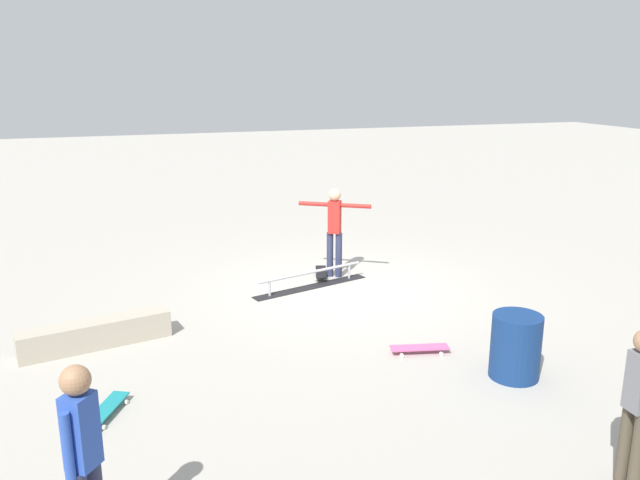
{
  "coord_description": "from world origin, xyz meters",
  "views": [
    {
      "loc": [
        3.77,
        9.94,
        3.73
      ],
      "look_at": [
        0.52,
        0.25,
        1.0
      ],
      "focal_mm": 35.56,
      "sensor_mm": 36.0,
      "label": 1
    }
  ],
  "objects_px": {
    "skate_ledge": "(96,334)",
    "loose_skateboard_teal": "(106,410)",
    "skater_main": "(335,226)",
    "skateboard_main": "(321,272)",
    "bystander_blue_shirt": "(83,454)",
    "bystander_grey_shirt": "(638,400)",
    "grind_rail": "(311,280)",
    "loose_skateboard_pink": "(420,348)",
    "trash_bin": "(516,346)"
  },
  "relations": [
    {
      "from": "skate_ledge",
      "to": "loose_skateboard_teal",
      "type": "bearing_deg",
      "value": 93.07
    },
    {
      "from": "skate_ledge",
      "to": "skater_main",
      "type": "bearing_deg",
      "value": -155.88
    },
    {
      "from": "loose_skateboard_teal",
      "to": "skateboard_main",
      "type": "bearing_deg",
      "value": -17.08
    },
    {
      "from": "bystander_blue_shirt",
      "to": "bystander_grey_shirt",
      "type": "xyz_separation_m",
      "value": [
        -4.68,
        0.6,
        -0.06
      ]
    },
    {
      "from": "grind_rail",
      "to": "loose_skateboard_pink",
      "type": "bearing_deg",
      "value": 85.16
    },
    {
      "from": "bystander_blue_shirt",
      "to": "trash_bin",
      "type": "xyz_separation_m",
      "value": [
        -4.99,
        -1.59,
        -0.53
      ]
    },
    {
      "from": "skate_ledge",
      "to": "bystander_grey_shirt",
      "type": "distance_m",
      "value": 6.76
    },
    {
      "from": "skate_ledge",
      "to": "bystander_grey_shirt",
      "type": "xyz_separation_m",
      "value": [
        -4.68,
        4.83,
        0.69
      ]
    },
    {
      "from": "trash_bin",
      "to": "skateboard_main",
      "type": "bearing_deg",
      "value": -77.64
    },
    {
      "from": "trash_bin",
      "to": "grind_rail",
      "type": "bearing_deg",
      "value": -71.24
    },
    {
      "from": "skater_main",
      "to": "bystander_grey_shirt",
      "type": "bearing_deg",
      "value": -54.09
    },
    {
      "from": "bystander_grey_shirt",
      "to": "loose_skateboard_teal",
      "type": "relative_size",
      "value": 1.94
    },
    {
      "from": "bystander_blue_shirt",
      "to": "trash_bin",
      "type": "height_order",
      "value": "bystander_blue_shirt"
    },
    {
      "from": "bystander_blue_shirt",
      "to": "trash_bin",
      "type": "relative_size",
      "value": 2.03
    },
    {
      "from": "bystander_blue_shirt",
      "to": "loose_skateboard_teal",
      "type": "distance_m",
      "value": 2.4
    },
    {
      "from": "skater_main",
      "to": "bystander_grey_shirt",
      "type": "relative_size",
      "value": 1.07
    },
    {
      "from": "skater_main",
      "to": "loose_skateboard_teal",
      "type": "xyz_separation_m",
      "value": [
        4.11,
        3.87,
        -0.9
      ]
    },
    {
      "from": "grind_rail",
      "to": "loose_skateboard_pink",
      "type": "distance_m",
      "value": 3.12
    },
    {
      "from": "loose_skateboard_teal",
      "to": "grind_rail",
      "type": "bearing_deg",
      "value": -18.39
    },
    {
      "from": "grind_rail",
      "to": "bystander_grey_shirt",
      "type": "relative_size",
      "value": 1.45
    },
    {
      "from": "bystander_blue_shirt",
      "to": "bystander_grey_shirt",
      "type": "bearing_deg",
      "value": -58.76
    },
    {
      "from": "skate_ledge",
      "to": "loose_skateboard_teal",
      "type": "distance_m",
      "value": 1.99
    },
    {
      "from": "grind_rail",
      "to": "skater_main",
      "type": "distance_m",
      "value": 1.13
    },
    {
      "from": "skater_main",
      "to": "skate_ledge",
      "type": "bearing_deg",
      "value": -123.93
    },
    {
      "from": "skateboard_main",
      "to": "loose_skateboard_pink",
      "type": "relative_size",
      "value": 1.0
    },
    {
      "from": "skate_ledge",
      "to": "loose_skateboard_teal",
      "type": "height_order",
      "value": "skate_ledge"
    },
    {
      "from": "skater_main",
      "to": "trash_bin",
      "type": "bearing_deg",
      "value": -48.32
    },
    {
      "from": "bystander_grey_shirt",
      "to": "loose_skateboard_pink",
      "type": "bearing_deg",
      "value": -169.41
    },
    {
      "from": "skateboard_main",
      "to": "bystander_grey_shirt",
      "type": "relative_size",
      "value": 0.53
    },
    {
      "from": "bystander_grey_shirt",
      "to": "skater_main",
      "type": "bearing_deg",
      "value": -174.24
    },
    {
      "from": "loose_skateboard_pink",
      "to": "trash_bin",
      "type": "xyz_separation_m",
      "value": [
        -0.8,
        1.0,
        0.34
      ]
    },
    {
      "from": "grind_rail",
      "to": "bystander_blue_shirt",
      "type": "height_order",
      "value": "bystander_blue_shirt"
    },
    {
      "from": "skate_ledge",
      "to": "skater_main",
      "type": "height_order",
      "value": "skater_main"
    },
    {
      "from": "skate_ledge",
      "to": "grind_rail",
      "type": "bearing_deg",
      "value": -158.42
    },
    {
      "from": "loose_skateboard_pink",
      "to": "grind_rail",
      "type": "bearing_deg",
      "value": -66.11
    },
    {
      "from": "loose_skateboard_pink",
      "to": "skater_main",
      "type": "bearing_deg",
      "value": -77.23
    },
    {
      "from": "grind_rail",
      "to": "loose_skateboard_teal",
      "type": "distance_m",
      "value": 4.89
    },
    {
      "from": "loose_skateboard_pink",
      "to": "loose_skateboard_teal",
      "type": "height_order",
      "value": "same"
    },
    {
      "from": "grind_rail",
      "to": "skate_ledge",
      "type": "xyz_separation_m",
      "value": [
        3.61,
        1.43,
        0.06
      ]
    },
    {
      "from": "skate_ledge",
      "to": "skateboard_main",
      "type": "relative_size",
      "value": 2.48
    },
    {
      "from": "skate_ledge",
      "to": "loose_skateboard_pink",
      "type": "relative_size",
      "value": 2.48
    },
    {
      "from": "skater_main",
      "to": "trash_bin",
      "type": "distance_m",
      "value": 4.62
    },
    {
      "from": "loose_skateboard_teal",
      "to": "skate_ledge",
      "type": "bearing_deg",
      "value": 30.46
    },
    {
      "from": "grind_rail",
      "to": "loose_skateboard_pink",
      "type": "height_order",
      "value": "grind_rail"
    },
    {
      "from": "skateboard_main",
      "to": "trash_bin",
      "type": "height_order",
      "value": "trash_bin"
    },
    {
      "from": "loose_skateboard_teal",
      "to": "trash_bin",
      "type": "distance_m",
      "value": 4.94
    },
    {
      "from": "bystander_blue_shirt",
      "to": "loose_skateboard_pink",
      "type": "xyz_separation_m",
      "value": [
        -4.19,
        -2.59,
        -0.87
      ]
    },
    {
      "from": "grind_rail",
      "to": "skateboard_main",
      "type": "bearing_deg",
      "value": -140.13
    },
    {
      "from": "skater_main",
      "to": "bystander_grey_shirt",
      "type": "distance_m",
      "value": 6.73
    },
    {
      "from": "skateboard_main",
      "to": "bystander_blue_shirt",
      "type": "height_order",
      "value": "bystander_blue_shirt"
    }
  ]
}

